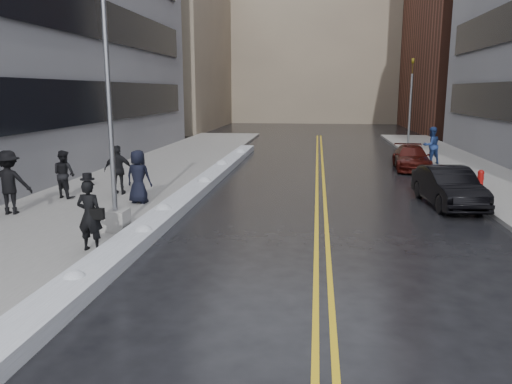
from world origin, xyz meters
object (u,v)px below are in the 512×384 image
(pedestrian_e, at_px, (9,182))
(pedestrian_east, at_px, (431,145))
(fire_hydrant, at_px, (481,178))
(pedestrian_c, at_px, (138,177))
(car_maroon, at_px, (411,158))
(car_black, at_px, (448,187))
(lamppost, at_px, (112,147))
(pedestrian_fedora, at_px, (90,215))
(pedestrian_b, at_px, (64,174))
(pedestrian_d, at_px, (119,170))
(traffic_signal, at_px, (411,100))

(pedestrian_e, distance_m, pedestrian_east, 20.61)
(fire_hydrant, relative_size, pedestrian_c, 0.39)
(pedestrian_e, distance_m, car_maroon, 18.94)
(car_maroon, bearing_deg, car_black, -87.83)
(pedestrian_e, bearing_deg, lamppost, 146.91)
(lamppost, bearing_deg, car_black, 25.91)
(pedestrian_c, distance_m, car_maroon, 14.95)
(fire_hydrant, distance_m, pedestrian_c, 13.65)
(fire_hydrant, xyz_separation_m, pedestrian_fedora, (-12.20, -9.79, 0.49))
(pedestrian_b, bearing_deg, pedestrian_d, -132.80)
(fire_hydrant, relative_size, car_black, 0.17)
(pedestrian_east, distance_m, car_black, 9.79)
(pedestrian_fedora, xyz_separation_m, pedestrian_d, (-1.96, 6.65, 0.05))
(pedestrian_east, bearing_deg, fire_hydrant, 71.48)
(pedestrian_d, xyz_separation_m, pedestrian_east, (13.59, 9.80, 0.06))
(pedestrian_d, bearing_deg, pedestrian_fedora, 100.30)
(pedestrian_c, bearing_deg, car_black, -163.06)
(traffic_signal, distance_m, pedestrian_east, 7.68)
(pedestrian_fedora, bearing_deg, pedestrian_east, -122.33)
(fire_hydrant, bearing_deg, traffic_signal, 92.05)
(traffic_signal, height_order, pedestrian_e, traffic_signal)
(pedestrian_c, xyz_separation_m, pedestrian_d, (-1.28, 1.36, -0.00))
(traffic_signal, relative_size, pedestrian_b, 3.39)
(pedestrian_c, bearing_deg, pedestrian_b, -0.50)
(pedestrian_fedora, distance_m, car_maroon, 18.51)
(traffic_signal, bearing_deg, pedestrian_c, -123.79)
(pedestrian_east, bearing_deg, pedestrian_c, 18.81)
(traffic_signal, bearing_deg, pedestrian_e, -127.79)
(lamppost, relative_size, fire_hydrant, 10.45)
(fire_hydrant, bearing_deg, lamppost, -146.96)
(pedestrian_d, bearing_deg, car_maroon, -151.16)
(pedestrian_e, bearing_deg, pedestrian_fedora, 128.92)
(pedestrian_b, xyz_separation_m, pedestrian_d, (1.74, 0.85, 0.05))
(pedestrian_fedora, relative_size, car_maroon, 0.42)
(car_black, height_order, car_maroon, car_black)
(pedestrian_e, height_order, car_maroon, pedestrian_e)
(pedestrian_b, bearing_deg, car_maroon, -124.88)
(lamppost, height_order, fire_hydrant, lamppost)
(traffic_signal, relative_size, pedestrian_c, 3.20)
(pedestrian_fedora, bearing_deg, traffic_signal, -113.25)
(pedestrian_b, xyz_separation_m, pedestrian_c, (3.02, -0.51, 0.05))
(pedestrian_c, bearing_deg, traffic_signal, -114.68)
(lamppost, distance_m, pedestrian_b, 5.59)
(pedestrian_c, relative_size, car_maroon, 0.45)
(pedestrian_fedora, relative_size, car_black, 0.42)
(lamppost, relative_size, pedestrian_e, 3.72)
(pedestrian_c, height_order, pedestrian_e, pedestrian_e)
(traffic_signal, bearing_deg, pedestrian_fedora, -116.19)
(fire_hydrant, xyz_separation_m, pedestrian_b, (-15.90, -3.99, 0.49))
(pedestrian_c, bearing_deg, pedestrian_e, 38.89)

